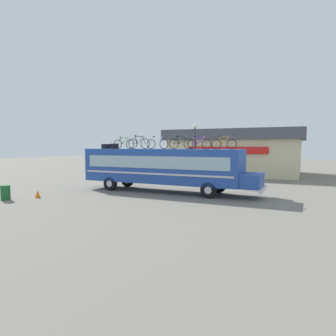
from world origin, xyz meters
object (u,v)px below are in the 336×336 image
street_lamp (195,147)px  trash_bin (5,193)px  bus (164,166)px  rooftop_bicycle_4 (181,143)px  luggage_bag_1 (106,146)px  traffic_cone (38,194)px  rooftop_bicycle_5 (199,144)px  rooftop_bicycle_2 (139,143)px  rooftop_bicycle_1 (124,144)px  luggage_bag_2 (114,146)px  rooftop_bicycle_6 (224,144)px  rooftop_bicycle_3 (157,144)px

street_lamp → trash_bin: bearing=-120.8°
bus → rooftop_bicycle_4: 2.04m
luggage_bag_1 → traffic_cone: (-1.24, -5.42, -2.97)m
rooftop_bicycle_5 → street_lamp: street_lamp is taller
rooftop_bicycle_5 → rooftop_bicycle_2: bearing=-179.5°
trash_bin → traffic_cone: size_ratio=1.86×
luggage_bag_1 → rooftop_bicycle_1: bearing=6.3°
luggage_bag_2 → rooftop_bicycle_1: rooftop_bicycle_1 is taller
trash_bin → rooftop_bicycle_1: bearing=61.2°
rooftop_bicycle_6 → rooftop_bicycle_4: bearing=174.4°
bus → rooftop_bicycle_2: size_ratio=7.20×
rooftop_bicycle_2 → rooftop_bicycle_5: rooftop_bicycle_2 is taller
bus → rooftop_bicycle_3: rooftop_bicycle_3 is taller
rooftop_bicycle_3 → street_lamp: (0.61, 5.96, -0.31)m
rooftop_bicycle_1 → street_lamp: (3.65, 5.56, -0.31)m
luggage_bag_2 → street_lamp: bearing=54.1°
traffic_cone → street_lamp: size_ratio=0.09×
rooftop_bicycle_6 → trash_bin: (-11.48, -6.93, -2.95)m
traffic_cone → rooftop_bicycle_1: bearing=63.8°
bus → rooftop_bicycle_4: size_ratio=7.08×
luggage_bag_1 → street_lamp: bearing=48.0°
luggage_bag_1 → rooftop_bicycle_4: rooftop_bicycle_4 is taller
rooftop_bicycle_6 → traffic_cone: rooftop_bicycle_6 is taller
bus → rooftop_bicycle_6: size_ratio=7.71×
luggage_bag_1 → rooftop_bicycle_3: size_ratio=0.32×
trash_bin → street_lamp: size_ratio=0.17×
rooftop_bicycle_3 → bus: bearing=48.8°
traffic_cone → luggage_bag_2: bearing=67.9°
luggage_bag_1 → rooftop_bicycle_1: (1.51, 0.17, 0.20)m
luggage_bag_1 → street_lamp: 7.71m
trash_bin → rooftop_bicycle_6: bearing=31.1°
rooftop_bicycle_1 → street_lamp: bearing=56.7°
luggage_bag_2 → rooftop_bicycle_2: rooftop_bicycle_2 is taller
trash_bin → street_lamp: street_lamp is taller
bus → rooftop_bicycle_3: bearing=-131.2°
luggage_bag_1 → trash_bin: bearing=-108.9°
luggage_bag_2 → rooftop_bicycle_3: size_ratio=0.29×
rooftop_bicycle_1 → trash_bin: 8.51m
luggage_bag_2 → rooftop_bicycle_4: rooftop_bicycle_4 is taller
rooftop_bicycle_1 → traffic_cone: 7.00m
luggage_bag_1 → rooftop_bicycle_3: (4.55, -0.23, 0.20)m
rooftop_bicycle_2 → bus: bearing=8.8°
trash_bin → rooftop_bicycle_3: bearing=43.7°
rooftop_bicycle_2 → traffic_cone: (-4.27, -5.26, -3.20)m
bus → luggage_bag_1: bearing=-178.5°
rooftop_bicycle_6 → trash_bin: rooftop_bicycle_6 is taller
luggage_bag_2 → rooftop_bicycle_2: bearing=0.1°
traffic_cone → street_lamp: 13.18m
street_lamp → rooftop_bicycle_4: bearing=-80.4°
luggage_bag_1 → rooftop_bicycle_5: 7.58m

